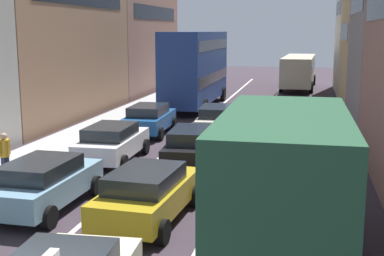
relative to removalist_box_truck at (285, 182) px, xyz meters
The scene contains 15 objects.
sidewalk_left 18.90m from the removalist_box_truck, 123.58° to the left, with size 2.60×64.00×0.14m, color #A3A3A3.
lane_stripe_left 16.69m from the removalist_box_truck, 109.01° to the left, with size 0.16×60.00×0.01m, color silver.
lane_stripe_right 15.91m from the removalist_box_truck, 97.27° to the left, with size 0.16×60.00×0.01m, color silver.
building_row_left 24.06m from the removalist_box_truck, 131.53° to the left, with size 7.20×43.90×13.13m.
removalist_box_truck is the anchor object (origin of this frame).
sedan_centre_lane_second 4.49m from the removalist_box_truck, 149.41° to the left, with size 2.27×4.40×1.49m.
wagon_left_lane_second 7.49m from the removalist_box_truck, 160.21° to the left, with size 2.14×4.34×1.49m.
hatchback_centre_lane_third 9.14m from the removalist_box_truck, 114.59° to the left, with size 2.28×4.41×1.49m.
sedan_left_lane_third 10.93m from the removalist_box_truck, 130.57° to the left, with size 2.15×4.34×1.49m.
coupe_centre_lane_fourth 14.89m from the removalist_box_truck, 105.09° to the left, with size 2.30×4.42×1.49m.
sedan_left_lane_fourth 15.76m from the removalist_box_truck, 117.58° to the left, with size 2.17×4.35×1.49m.
sedan_right_lane_behind_truck 7.00m from the removalist_box_truck, 92.17° to the left, with size 2.11×4.33×1.49m.
bus_mid_queue_primary 24.70m from the removalist_box_truck, 106.38° to the left, with size 2.85×10.51×5.06m.
bus_far_queue_secondary 36.89m from the removalist_box_truck, 90.61° to the left, with size 3.09×10.59×2.90m.
pedestrian_near_kerb 11.05m from the removalist_box_truck, 152.78° to the left, with size 0.34×0.53×1.66m.
Camera 1 is at (4.08, -6.51, 5.13)m, focal length 49.01 mm.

